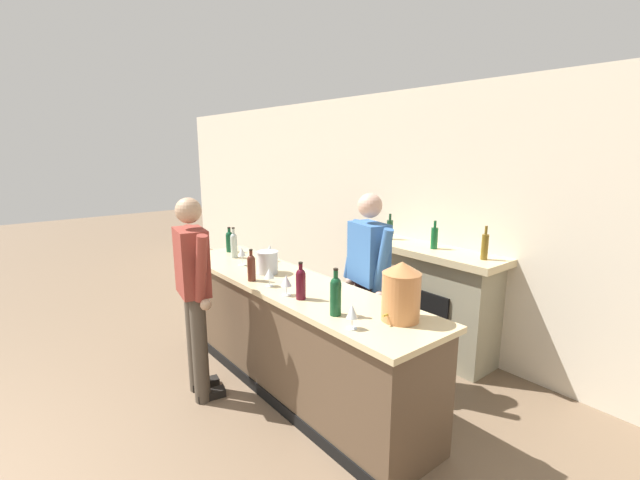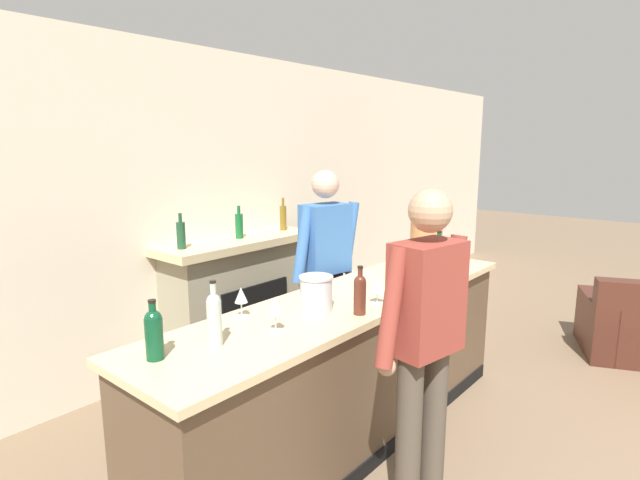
{
  "view_description": "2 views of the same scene",
  "coord_description": "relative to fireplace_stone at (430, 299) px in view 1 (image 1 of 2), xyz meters",
  "views": [
    {
      "loc": [
        2.82,
        0.75,
        2.13
      ],
      "look_at": [
        -0.32,
        3.28,
        1.26
      ],
      "focal_mm": 24.0,
      "sensor_mm": 36.0,
      "label": 1
    },
    {
      "loc": [
        -2.59,
        0.95,
        1.94
      ],
      "look_at": [
        -0.06,
        3.09,
        1.3
      ],
      "focal_mm": 28.0,
      "sensor_mm": 36.0,
      "label": 2
    }
  ],
  "objects": [
    {
      "name": "wall_back_panel",
      "position": [
        -0.24,
        0.26,
        0.8
      ],
      "size": [
        12.0,
        0.07,
        2.75
      ],
      "color": "beige",
      "rests_on": "ground_plane"
    },
    {
      "name": "bar_counter",
      "position": [
        -0.37,
        -1.53,
        -0.08
      ],
      "size": [
        3.05,
        0.72,
        0.98
      ],
      "color": "brown",
      "rests_on": "ground_plane"
    },
    {
      "name": "fireplace_stone",
      "position": [
        0.0,
        0.0,
        0.0
      ],
      "size": [
        1.52,
        0.52,
        1.44
      ],
      "color": "gray",
      "rests_on": "ground_plane"
    },
    {
      "name": "potted_plant_corner",
      "position": [
        -3.2,
        -0.58,
        -0.27
      ],
      "size": [
        0.44,
        0.43,
        0.72
      ],
      "color": "#48443E",
      "rests_on": "ground_plane"
    },
    {
      "name": "person_customer",
      "position": [
        -0.72,
        -2.25,
        0.39
      ],
      "size": [
        0.65,
        0.35,
        1.74
      ],
      "color": "#473E33",
      "rests_on": "ground_plane"
    },
    {
      "name": "person_bartender",
      "position": [
        0.04,
        -0.98,
        0.4
      ],
      "size": [
        0.65,
        0.36,
        1.75
      ],
      "color": "#2C1B23",
      "rests_on": "ground_plane"
    },
    {
      "name": "copper_dispenser",
      "position": [
        0.8,
        -1.43,
        0.62
      ],
      "size": [
        0.26,
        0.3,
        0.41
      ],
      "color": "#C07A45",
      "rests_on": "bar_counter"
    },
    {
      "name": "ice_bucket_steel",
      "position": [
        -0.71,
        -1.54,
        0.51
      ],
      "size": [
        0.2,
        0.2,
        0.21
      ],
      "color": "silver",
      "rests_on": "bar_counter"
    },
    {
      "name": "wine_bottle_burgundy_dark",
      "position": [
        0.46,
        -1.71,
        0.56
      ],
      "size": [
        0.08,
        0.08,
        0.34
      ],
      "color": "#124224",
      "rests_on": "bar_counter"
    },
    {
      "name": "wine_bottle_chardonnay_pale",
      "position": [
        0.05,
        -1.71,
        0.54
      ],
      "size": [
        0.08,
        0.08,
        0.3
      ],
      "color": "#4A0D1A",
      "rests_on": "bar_counter"
    },
    {
      "name": "wine_bottle_port_short",
      "position": [
        -0.6,
        -1.77,
        0.54
      ],
      "size": [
        0.07,
        0.07,
        0.28
      ],
      "color": "#51251A",
      "rests_on": "bar_counter"
    },
    {
      "name": "wine_bottle_rose_blush",
      "position": [
        -1.43,
        -1.51,
        0.56
      ],
      "size": [
        0.07,
        0.07,
        0.33
      ],
      "color": "#A7B7AF",
      "rests_on": "bar_counter"
    },
    {
      "name": "wine_bottle_riesling_slim",
      "position": [
        -1.7,
        -1.42,
        0.54
      ],
      "size": [
        0.08,
        0.08,
        0.28
      ],
      "color": "#0D4125",
      "rests_on": "bar_counter"
    },
    {
      "name": "wine_glass_mid_counter",
      "position": [
        -1.1,
        -1.59,
        0.54
      ],
      "size": [
        0.08,
        0.08,
        0.19
      ],
      "color": "silver",
      "rests_on": "bar_counter"
    },
    {
      "name": "wine_glass_front_right",
      "position": [
        0.7,
        -1.78,
        0.52
      ],
      "size": [
        0.08,
        0.08,
        0.16
      ],
      "color": "silver",
      "rests_on": "bar_counter"
    },
    {
      "name": "wine_glass_near_bucket",
      "position": [
        -0.09,
        -1.75,
        0.52
      ],
      "size": [
        0.09,
        0.09,
        0.16
      ],
      "color": "silver",
      "rests_on": "bar_counter"
    },
    {
      "name": "wine_glass_front_left",
      "position": [
        -1.07,
        -1.29,
        0.53
      ],
      "size": [
        0.07,
        0.07,
        0.17
      ],
      "color": "silver",
      "rests_on": "bar_counter"
    },
    {
      "name": "wine_glass_back_row",
      "position": [
        -0.37,
        -1.73,
        0.52
      ],
      "size": [
        0.09,
        0.09,
        0.16
      ],
      "color": "silver",
      "rests_on": "bar_counter"
    }
  ]
}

